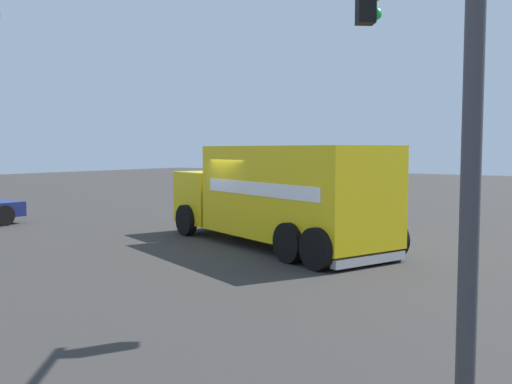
% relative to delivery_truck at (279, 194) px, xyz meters
% --- Properties ---
extents(ground_plane, '(100.00, 100.00, 0.00)m').
position_rel_delivery_truck_xyz_m(ground_plane, '(0.87, -0.10, -1.51)').
color(ground_plane, '#33302D').
extents(delivery_truck, '(8.39, 5.16, 2.89)m').
position_rel_delivery_truck_xyz_m(delivery_truck, '(0.00, 0.00, 0.00)').
color(delivery_truck, yellow).
rests_on(delivery_truck, ground).
extents(traffic_light_primary, '(3.01, 3.62, 6.37)m').
position_rel_delivery_truck_xyz_m(traffic_light_primary, '(-6.47, 6.65, 2.69)').
color(traffic_light_primary, '#38383D').
rests_on(traffic_light_primary, ground).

